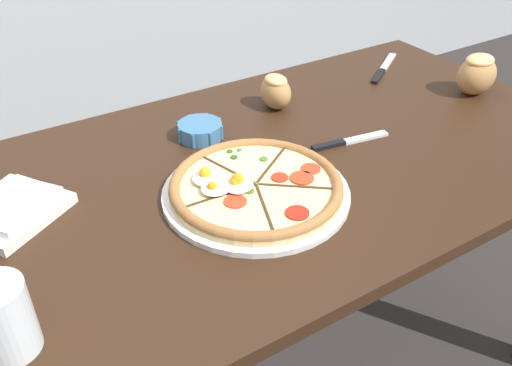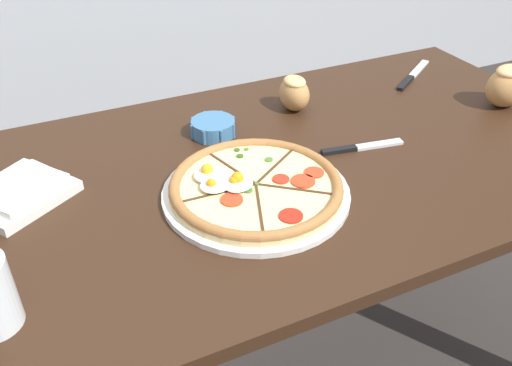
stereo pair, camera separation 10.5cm
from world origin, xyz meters
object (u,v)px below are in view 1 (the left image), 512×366
Objects in this scene: ramekin_bowl at (200,130)px; pizza at (255,188)px; bread_piece_mid at (276,91)px; water_glass at (4,323)px; knife_main at (384,68)px; dining_table at (267,200)px; napkin_folded at (11,210)px; knife_spare at (349,141)px; bread_piece_near at (478,74)px.

pizza is at bearing -93.33° from ramekin_bowl.
water_glass is (-0.73, -0.43, 0.01)m from bread_piece_mid.
bread_piece_mid is at bearing 151.22° from knife_main.
napkin_folded reaches higher than dining_table.
bread_piece_mid reaches higher than knife_spare.
pizza is at bearing -173.46° from bread_piece_near.
bread_piece_mid reaches higher than knife_main.
bread_piece_near reaches higher than pizza.
dining_table is 0.22m from ramekin_bowl.
bread_piece_near is at bearing 9.91° from water_glass.
water_glass reaches higher than pizza.
ramekin_bowl is 0.44m from napkin_folded.
bread_piece_near is 0.46m from knife_spare.
ramekin_bowl is 0.64m from knife_main.
napkin_folded is at bearing 154.41° from knife_main.
pizza is 1.57× the size of napkin_folded.
bread_piece_near is (0.73, -0.18, 0.04)m from ramekin_bowl.
pizza reaches higher than napkin_folded.
knife_spare is (0.29, 0.06, -0.02)m from pizza.
pizza is 3.16× the size of water_glass.
dining_table is 0.23m from knife_spare.
ramekin_bowl is 0.56× the size of knife_spare.
ramekin_bowl is at bearing 152.73° from knife_main.
ramekin_bowl is at bearing 112.83° from dining_table.
bread_piece_mid is (0.25, 0.30, 0.03)m from pizza.
ramekin_bowl is 0.47× the size of napkin_folded.
knife_main is at bearing 27.15° from pizza.
knife_spare is at bearing 13.85° from water_glass.
pizza is at bearing -129.59° from bread_piece_mid.
pizza is (-0.09, -0.09, 0.12)m from dining_table.
napkin_folded is 0.72m from knife_spare.
napkin_folded is at bearing 78.14° from water_glass.
water_glass reaches higher than ramekin_bowl.
ramekin_bowl is 0.53× the size of knife_main.
bread_piece_mid is 0.52× the size of knife_spare.
bread_piece_mid reaches higher than dining_table.
bread_piece_mid is 0.49× the size of knife_main.
bread_piece_near reaches higher than dining_table.
knife_main is (-0.09, 0.25, -0.05)m from bread_piece_near.
ramekin_bowl is 0.75m from bread_piece_near.
bread_piece_mid is at bearing 10.02° from napkin_folded.
knife_main is at bearing 4.92° from bread_piece_mid.
pizza is 3.36× the size of ramekin_bowl.
knife_main is at bearing 6.43° from ramekin_bowl.
bread_piece_near reaches higher than napkin_folded.
ramekin_bowl is 0.86× the size of bread_piece_near.
napkin_folded is at bearing 169.62° from dining_table.
dining_table is 0.63m from knife_main.
bread_piece_near is at bearing -4.79° from napkin_folded.
water_glass reaches higher than bread_piece_near.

